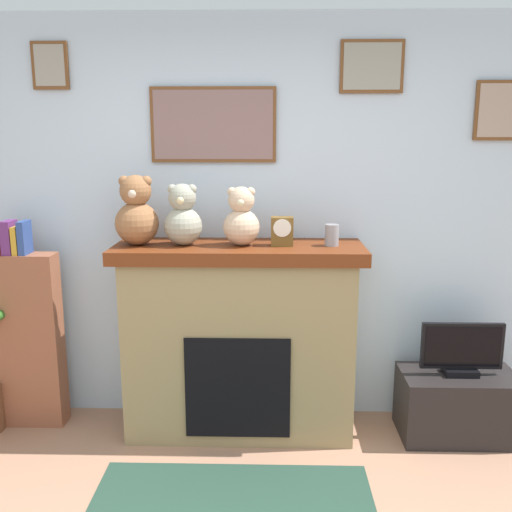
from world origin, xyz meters
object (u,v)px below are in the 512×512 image
fireplace (240,339)px  teddy_bear_tan (241,219)px  tv_stand (457,405)px  teddy_bear_grey (137,214)px  teddy_bear_cream (183,218)px  bookshelf (29,335)px  mantel_clock (282,231)px  candle_jar (332,235)px  television (462,351)px

fireplace → teddy_bear_tan: teddy_bear_tan is taller
tv_stand → teddy_bear_tan: 1.79m
tv_stand → teddy_bear_grey: (-1.98, 0.04, 1.20)m
tv_stand → teddy_bear_cream: (-1.70, 0.04, 1.17)m
bookshelf → teddy_bear_grey: bearing=-4.8°
mantel_clock → teddy_bear_grey: (-0.87, 0.00, 0.10)m
tv_stand → teddy_bear_tan: bearing=178.4°
mantel_clock → teddy_bear_tan: bearing=179.7°
fireplace → candle_jar: size_ratio=11.67×
tv_stand → television: television is taller
fireplace → teddy_bear_cream: bearing=-176.9°
candle_jar → teddy_bear_tan: teddy_bear_tan is taller
television → tv_stand: bearing=90.0°
teddy_bear_tan → bookshelf: bearing=177.4°
television → teddy_bear_cream: (-1.70, 0.04, 0.81)m
fireplace → mantel_clock: bearing=-4.2°
bookshelf → mantel_clock: size_ratio=7.80×
teddy_bear_grey → teddy_bear_tan: 0.63m
teddy_bear_tan → teddy_bear_grey: bearing=-180.0°
mantel_clock → teddy_bear_tan: teddy_bear_tan is taller
tv_stand → candle_jar: (-0.81, 0.04, 1.07)m
fireplace → tv_stand: (1.37, -0.06, -0.41)m
fireplace → teddy_bear_grey: size_ratio=3.59×
candle_jar → fireplace: bearing=178.2°
bookshelf → teddy_bear_cream: size_ratio=3.65×
television → teddy_bear_cream: 1.89m
tv_stand → mantel_clock: mantel_clock is taller
bookshelf → fireplace: bearing=-1.9°
candle_jar → bookshelf: bearing=178.2°
television → candle_jar: 1.08m
fireplace → mantel_clock: mantel_clock is taller
teddy_bear_tan → television: bearing=-1.7°
candle_jar → teddy_bear_tan: 0.55m
teddy_bear_grey → teddy_bear_tan: (0.63, 0.00, -0.03)m
teddy_bear_cream → fireplace: bearing=3.1°
tv_stand → teddy_bear_cream: bearing=178.7°
fireplace → teddy_bear_cream: teddy_bear_cream is taller
fireplace → tv_stand: fireplace is taller
bookshelf → teddy_bear_cream: bearing=-3.5°
tv_stand → teddy_bear_grey: size_ratio=1.69×
candle_jar → teddy_bear_cream: (-0.89, -0.00, 0.10)m
tv_stand → fireplace: bearing=177.7°
candle_jar → mantel_clock: size_ratio=0.75×
teddy_bear_cream → teddy_bear_tan: 0.35m
candle_jar → teddy_bear_tan: bearing=-180.0°
tv_stand → teddy_bear_grey: teddy_bear_grey is taller
tv_stand → teddy_bear_tan: size_ratio=2.01×
bookshelf → teddy_bear_cream: teddy_bear_cream is taller
television → teddy_bear_cream: size_ratio=1.35×
television → teddy_bear_cream: teddy_bear_cream is taller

